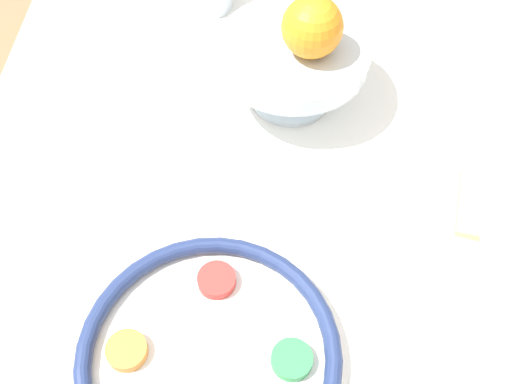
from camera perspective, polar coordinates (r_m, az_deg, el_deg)
name	(u,v)px	position (r m, az deg, el deg)	size (l,w,h in m)	color
seder_plate	(209,356)	(0.69, -4.50, -15.28)	(0.30, 0.30, 0.03)	white
fruit_stand	(293,57)	(0.87, 3.55, 12.75)	(0.22, 0.22, 0.10)	silver
orange_fruit	(310,27)	(0.82, 5.17, 15.38)	(0.08, 0.08, 0.08)	orange
bread_plate	(497,212)	(0.84, 21.97, -1.79)	(0.17, 0.17, 0.02)	beige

